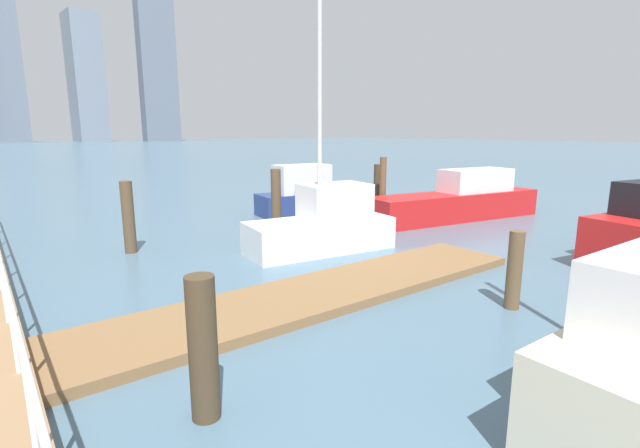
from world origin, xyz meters
TOP-DOWN VIEW (x-y plane):
  - ground_plane at (0.00, 20.00)m, footprint 300.00×300.00m
  - floating_dock at (1.82, 9.02)m, footprint 10.65×2.00m
  - boardwalk_railing at (-3.15, 8.37)m, footprint 0.06×26.56m
  - dock_piling_0 at (-0.06, 14.99)m, footprint 0.32×0.32m
  - dock_piling_1 at (4.60, 6.35)m, footprint 0.28×0.28m
  - dock_piling_2 at (9.31, 14.84)m, footprint 0.35×0.35m
  - dock_piling_3 at (4.22, 14.21)m, footprint 0.31×0.31m
  - dock_piling_4 at (8.77, 14.05)m, footprint 0.25×0.25m
  - dock_piling_5 at (-1.45, 6.68)m, footprint 0.34×0.34m
  - moored_boat_1 at (11.41, 12.54)m, footprint 7.49×2.71m
  - moored_boat_3 at (4.39, 11.96)m, footprint 4.31×2.14m
  - moored_boat_4 at (7.71, 17.04)m, footprint 5.14×2.04m
  - skyline_tower_3 at (7.57, 166.35)m, footprint 8.40×10.59m
  - skyline_tower_4 at (28.20, 164.37)m, footprint 9.51×11.16m
  - skyline_tower_5 at (47.23, 153.92)m, footprint 11.19×8.06m

SIDE VIEW (x-z plane):
  - ground_plane at x=0.00m, z-range 0.00..0.00m
  - floating_dock at x=1.82m, z-range 0.00..0.18m
  - moored_boat_1 at x=11.41m, z-range -0.24..1.65m
  - moored_boat_4 at x=7.71m, z-range -0.25..1.74m
  - dock_piling_1 at x=4.60m, z-range 0.00..1.51m
  - moored_boat_3 at x=4.39m, z-range -3.78..5.32m
  - dock_piling_5 at x=-1.45m, z-range 0.00..1.75m
  - dock_piling_0 at x=-0.06m, z-range 0.00..2.00m
  - dock_piling_2 at x=9.31m, z-range 0.00..2.05m
  - dock_piling_3 at x=4.22m, z-range 0.00..2.16m
  - dock_piling_4 at x=8.77m, z-range 0.00..2.39m
  - boardwalk_railing at x=-3.15m, z-range 0.71..1.79m
  - skyline_tower_4 at x=28.20m, z-range 0.00..38.59m
  - skyline_tower_5 at x=47.23m, z-range 0.00..42.88m
  - skyline_tower_3 at x=7.57m, z-range 0.00..45.40m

